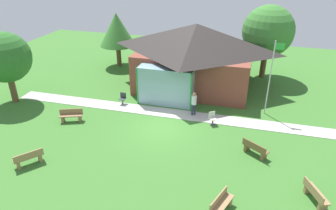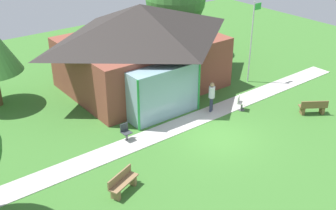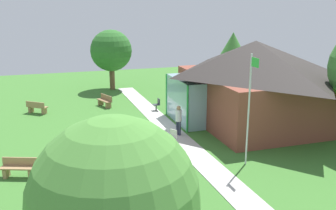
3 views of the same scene
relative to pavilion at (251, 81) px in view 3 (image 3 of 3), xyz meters
name	(u,v)px [view 3 (image 3 of 3)]	position (x,y,z in m)	size (l,w,h in m)	color
ground_plane	(133,131)	(-0.49, -7.40, -2.66)	(44.00, 44.00, 0.00)	#3D752D
pavilion	(251,81)	(0.00, 0.00, 0.00)	(9.82, 8.59, 5.11)	brown
footpath	(167,127)	(-0.49, -5.32, -2.64)	(23.61, 1.30, 0.03)	#BCB7B2
flagpole	(249,105)	(5.81, -3.47, 0.19)	(0.64, 0.08, 5.14)	silver
bench_mid_left	(105,101)	(-6.54, -8.16, -2.26)	(1.56, 0.97, 0.84)	olive
bench_mid_right	(132,166)	(5.27, -8.72, -2.26)	(1.49, 1.20, 0.84)	brown
bench_front_right	(19,168)	(4.00, -13.38, -2.26)	(0.93, 1.56, 0.84)	#9E7A51
bench_lawn_far_right	(67,208)	(7.98, -11.61, -2.26)	(1.04, 1.54, 0.84)	#9E7A51
bench_front_left	(37,108)	(-6.16, -12.88, -2.26)	(1.27, 1.45, 0.84)	#9E7A51
patio_chair_lawn_spare	(172,138)	(2.49, -5.99, -2.24)	(0.61, 0.61, 0.86)	beige
patio_chair_west	(157,105)	(-4.30, -4.84, -2.24)	(0.46, 0.46, 0.86)	#33383D
visitor_on_path	(179,118)	(1.07, -5.13, -1.64)	(0.34, 0.34, 1.74)	#2D3347
tree_far_east	(115,201)	(12.77, -10.69, 0.44)	(3.65, 3.65, 4.94)	brown
tree_west_hedge	(111,51)	(-12.25, -6.66, 0.75)	(3.58, 3.58, 5.22)	brown
tree_behind_pavilion_left	(233,51)	(-8.00, 2.84, 0.87)	(3.35, 3.35, 5.07)	brown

